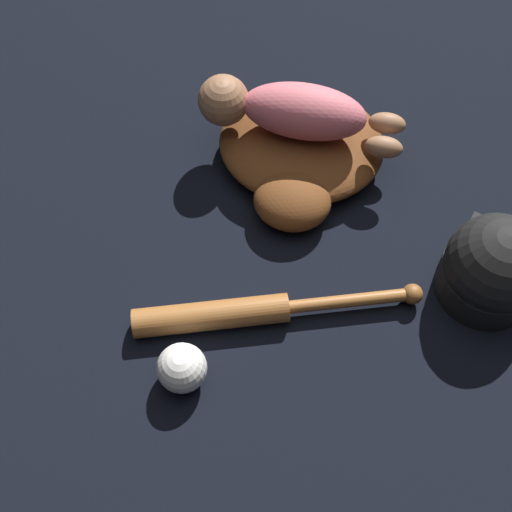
% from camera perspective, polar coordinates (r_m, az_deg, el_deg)
% --- Properties ---
extents(ground_plane, '(6.00, 6.00, 0.00)m').
position_cam_1_polar(ground_plane, '(1.40, 4.68, 8.67)').
color(ground_plane, black).
extents(baseball_glove, '(0.35, 0.36, 0.08)m').
position_cam_1_polar(baseball_glove, '(1.34, 3.53, 8.25)').
color(baseball_glove, brown).
rests_on(baseball_glove, ground).
extents(baby_figure, '(0.38, 0.13, 0.10)m').
position_cam_1_polar(baby_figure, '(1.29, 2.67, 11.57)').
color(baby_figure, '#D16670').
rests_on(baby_figure, baseball_glove).
extents(baseball_bat, '(0.45, 0.23, 0.05)m').
position_cam_1_polar(baseball_bat, '(1.17, -1.15, -4.53)').
color(baseball_bat, '#9E602D').
rests_on(baseball_bat, ground).
extents(baseball, '(0.08, 0.08, 0.08)m').
position_cam_1_polar(baseball, '(1.12, -5.96, -8.90)').
color(baseball, white).
rests_on(baseball, ground).
extents(baseball_cap, '(0.18, 0.23, 0.17)m').
position_cam_1_polar(baseball_cap, '(1.23, 18.46, -0.88)').
color(baseball_cap, black).
rests_on(baseball_cap, ground).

